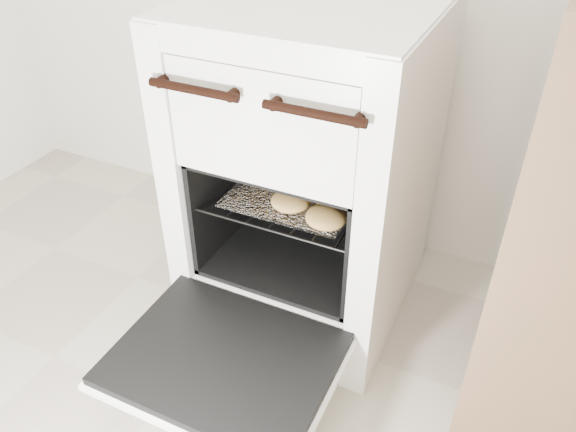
# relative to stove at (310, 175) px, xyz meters

# --- Properties ---
(stove) EXTENTS (0.54, 0.60, 0.83)m
(stove) POSITION_rel_stove_xyz_m (0.00, 0.00, 0.00)
(stove) COLOR silver
(stove) RESTS_ON ground
(oven_door) EXTENTS (0.48, 0.38, 0.03)m
(oven_door) POSITION_rel_stove_xyz_m (0.00, -0.45, -0.22)
(oven_door) COLOR black
(oven_door) RESTS_ON stove
(oven_rack) EXTENTS (0.39, 0.38, 0.01)m
(oven_rack) POSITION_rel_stove_xyz_m (0.00, -0.06, -0.01)
(oven_rack) COLOR black
(oven_rack) RESTS_ON stove
(foil_sheet) EXTENTS (0.31, 0.27, 0.01)m
(foil_sheet) POSITION_rel_stove_xyz_m (0.00, -0.08, -0.01)
(foil_sheet) COLOR white
(foil_sheet) RESTS_ON oven_rack
(baked_rolls) EXTENTS (0.28, 0.26, 0.04)m
(baked_rolls) POSITION_rel_stove_xyz_m (0.04, -0.09, 0.01)
(baked_rolls) COLOR tan
(baked_rolls) RESTS_ON foil_sheet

